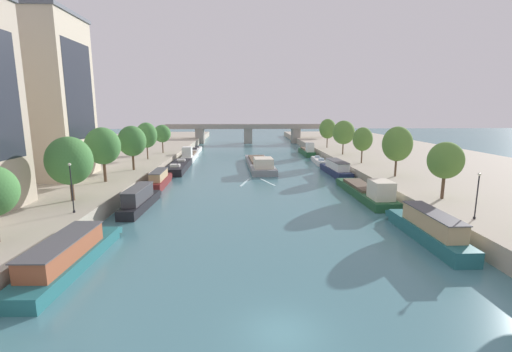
# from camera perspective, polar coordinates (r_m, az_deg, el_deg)

# --- Properties ---
(ground_plane) EXTENTS (400.00, 400.00, 0.00)m
(ground_plane) POSITION_cam_1_polar(r_m,az_deg,el_deg) (20.05, 4.26, -23.98)
(ground_plane) COLOR teal
(quay_left) EXTENTS (36.00, 170.00, 1.82)m
(quay_left) POSITION_cam_1_polar(r_m,az_deg,el_deg) (79.12, -26.46, 1.94)
(quay_left) COLOR #B2A893
(quay_left) RESTS_ON ground
(quay_right) EXTENTS (36.00, 170.00, 1.82)m
(quay_right) POSITION_cam_1_polar(r_m,az_deg,el_deg) (80.84, 24.64, 2.25)
(quay_right) COLOR #B2A893
(quay_right) RESTS_ON ground
(barge_midriver) EXTENTS (5.50, 23.03, 2.85)m
(barge_midriver) POSITION_cam_1_polar(r_m,az_deg,el_deg) (70.19, 0.60, 2.05)
(barge_midriver) COLOR gray
(barge_midriver) RESTS_ON ground
(wake_behind_barge) EXTENTS (5.59, 6.04, 0.03)m
(wake_behind_barge) POSITION_cam_1_polar(r_m,az_deg,el_deg) (56.14, 0.03, -1.01)
(wake_behind_barge) COLOR silver
(wake_behind_barge) RESTS_ON ground
(moored_boat_left_second) EXTENTS (3.06, 13.50, 2.46)m
(moored_boat_left_second) POSITION_cam_1_polar(r_m,az_deg,el_deg) (29.50, -28.07, -11.21)
(moored_boat_left_second) COLOR #23666B
(moored_boat_left_second) RESTS_ON ground
(moored_boat_left_end) EXTENTS (2.36, 11.17, 2.70)m
(moored_boat_left_end) POSITION_cam_1_polar(r_m,az_deg,el_deg) (43.22, -18.26, -3.62)
(moored_boat_left_end) COLOR black
(moored_boat_left_end) RESTS_ON ground
(moored_boat_left_upstream) EXTENTS (2.23, 10.66, 2.50)m
(moored_boat_left_upstream) POSITION_cam_1_polar(r_m,az_deg,el_deg) (55.01, -15.29, -0.55)
(moored_boat_left_upstream) COLOR maroon
(moored_boat_left_upstream) RESTS_ON ground
(moored_boat_left_midway) EXTENTS (3.49, 15.43, 2.42)m
(moored_boat_left_midway) POSITION_cam_1_polar(r_m,az_deg,el_deg) (68.97, -12.33, 1.50)
(moored_boat_left_midway) COLOR black
(moored_boat_left_midway) RESTS_ON ground
(moored_boat_left_gap_after) EXTENTS (2.88, 13.67, 3.37)m
(moored_boat_left_gap_after) POSITION_cam_1_polar(r_m,az_deg,el_deg) (82.87, -10.67, 3.28)
(moored_boat_left_gap_after) COLOR silver
(moored_boat_left_gap_after) RESTS_ON ground
(moored_boat_left_lone) EXTENTS (2.05, 10.69, 2.23)m
(moored_boat_left_lone) POSITION_cam_1_polar(r_m,az_deg,el_deg) (96.95, -9.61, 4.14)
(moored_boat_left_lone) COLOR silver
(moored_boat_left_lone) RESTS_ON ground
(moored_boat_right_midway) EXTENTS (2.29, 12.55, 2.80)m
(moored_boat_right_midway) POSITION_cam_1_polar(r_m,az_deg,el_deg) (34.69, 26.09, -7.59)
(moored_boat_right_midway) COLOR #23666B
(moored_boat_right_midway) RESTS_ON ground
(moored_boat_right_upstream) EXTENTS (3.39, 16.53, 3.19)m
(moored_boat_right_upstream) POSITION_cam_1_polar(r_m,az_deg,el_deg) (48.32, 17.45, -2.34)
(moored_boat_right_upstream) COLOR #235633
(moored_boat_right_upstream) RESTS_ON ground
(moored_boat_right_gap_after) EXTENTS (2.96, 12.92, 2.60)m
(moored_boat_right_gap_after) POSITION_cam_1_polar(r_m,az_deg,el_deg) (64.20, 12.78, 1.18)
(moored_boat_right_gap_after) COLOR #1E284C
(moored_boat_right_gap_after) RESTS_ON ground
(moored_boat_right_second) EXTENTS (2.21, 10.40, 2.07)m
(moored_boat_right_second) POSITION_cam_1_polar(r_m,az_deg,el_deg) (77.39, 10.09, 2.44)
(moored_boat_right_second) COLOR silver
(moored_boat_right_second) RESTS_ON ground
(moored_boat_right_lone) EXTENTS (2.43, 12.63, 3.47)m
(moored_boat_right_lone) POSITION_cam_1_polar(r_m,az_deg,el_deg) (90.76, 8.23, 4.01)
(moored_boat_right_lone) COLOR #235633
(moored_boat_right_lone) RESTS_ON ground
(tree_left_distant) EXTENTS (4.69, 4.69, 6.83)m
(tree_left_distant) POSITION_cam_1_polar(r_m,az_deg,el_deg) (41.96, -27.92, 2.18)
(tree_left_distant) COLOR brown
(tree_left_distant) RESTS_ON quay_left
(tree_left_past_mid) EXTENTS (4.57, 4.57, 7.28)m
(tree_left_past_mid) POSITION_cam_1_polar(r_m,az_deg,el_deg) (51.19, -23.51, 4.46)
(tree_left_past_mid) COLOR brown
(tree_left_past_mid) RESTS_ON quay_left
(tree_left_midway) EXTENTS (4.40, 4.40, 7.06)m
(tree_left_midway) POSITION_cam_1_polar(r_m,az_deg,el_deg) (59.78, -19.39, 5.34)
(tree_left_midway) COLOR brown
(tree_left_midway) RESTS_ON quay_left
(tree_left_third) EXTENTS (4.04, 4.04, 7.13)m
(tree_left_third) POSITION_cam_1_polar(r_m,az_deg,el_deg) (72.09, -17.27, 6.31)
(tree_left_third) COLOR brown
(tree_left_third) RESTS_ON quay_left
(tree_left_end_of_row) EXTENTS (3.77, 3.77, 6.25)m
(tree_left_end_of_row) POSITION_cam_1_polar(r_m,az_deg,el_deg) (81.73, -14.92, 6.63)
(tree_left_end_of_row) COLOR brown
(tree_left_end_of_row) RESTS_ON quay_left
(tree_right_nearest) EXTENTS (3.68, 3.68, 6.20)m
(tree_right_nearest) POSITION_cam_1_polar(r_m,az_deg,el_deg) (42.98, 28.28, 2.23)
(tree_right_nearest) COLOR brown
(tree_right_nearest) RESTS_ON quay_right
(tree_right_far) EXTENTS (4.20, 4.20, 7.22)m
(tree_right_far) POSITION_cam_1_polar(r_m,az_deg,el_deg) (54.73, 21.85, 4.82)
(tree_right_far) COLOR brown
(tree_right_far) RESTS_ON quay_right
(tree_right_second) EXTENTS (3.53, 3.53, 6.47)m
(tree_right_second) POSITION_cam_1_polar(r_m,az_deg,el_deg) (66.59, 16.84, 5.71)
(tree_right_second) COLOR brown
(tree_right_second) RESTS_ON quay_right
(tree_right_past_mid) EXTENTS (4.69, 4.69, 7.28)m
(tree_right_past_mid) POSITION_cam_1_polar(r_m,az_deg,el_deg) (78.52, 13.96, 6.84)
(tree_right_past_mid) COLOR brown
(tree_right_past_mid) RESTS_ON quay_right
(tree_right_distant) EXTENTS (4.15, 4.15, 7.26)m
(tree_right_distant) POSITION_cam_1_polar(r_m,az_deg,el_deg) (91.98, 11.48, 7.48)
(tree_right_distant) COLOR brown
(tree_right_distant) RESTS_ON quay_right
(lamppost_left_bank) EXTENTS (0.28, 0.28, 4.75)m
(lamppost_left_bank) POSITION_cam_1_polar(r_m,az_deg,el_deg) (37.09, -27.64, -1.40)
(lamppost_left_bank) COLOR black
(lamppost_left_bank) RESTS_ON quay_left
(lamppost_right_bank) EXTENTS (0.28, 0.28, 4.18)m
(lamppost_right_bank) POSITION_cam_1_polar(r_m,az_deg,el_deg) (36.61, 32.13, -2.44)
(lamppost_right_bank) COLOR black
(lamppost_right_bank) RESTS_ON quay_right
(building_left_middle) EXTENTS (15.20, 10.69, 22.47)m
(building_left_middle) POSITION_cam_1_polar(r_m,az_deg,el_deg) (59.43, -33.13, 10.60)
(building_left_middle) COLOR beige
(building_left_middle) RESTS_ON quay_left
(bridge_far) EXTENTS (56.96, 4.40, 6.45)m
(bridge_far) POSITION_cam_1_polar(r_m,az_deg,el_deg) (122.12, -1.29, 7.24)
(bridge_far) COLOR gray
(bridge_far) RESTS_ON ground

